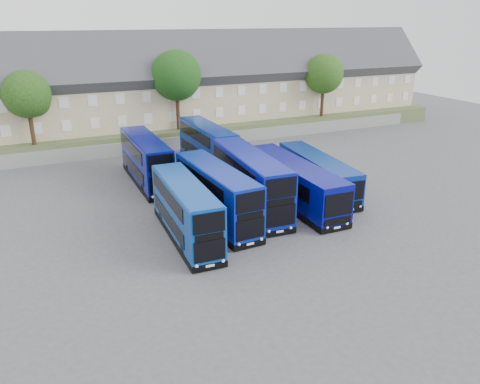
% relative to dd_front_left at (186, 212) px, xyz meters
% --- Properties ---
extents(ground, '(120.00, 120.00, 0.00)m').
position_rel_dd_front_left_xyz_m(ground, '(5.36, -1.02, -1.97)').
color(ground, '#4B4B51').
rests_on(ground, ground).
extents(retaining_wall, '(70.00, 0.40, 1.50)m').
position_rel_dd_front_left_xyz_m(retaining_wall, '(5.36, 22.98, -1.22)').
color(retaining_wall, slate).
rests_on(retaining_wall, ground).
extents(earth_bank, '(80.00, 20.00, 2.00)m').
position_rel_dd_front_left_xyz_m(earth_bank, '(5.36, 32.98, -0.97)').
color(earth_bank, '#4E5A32').
rests_on(earth_bank, ground).
extents(terrace_row, '(66.00, 10.40, 11.20)m').
position_rel_dd_front_left_xyz_m(terrace_row, '(11.36, 28.98, 4.63)').
color(terrace_row, tan).
rests_on(terrace_row, earth_bank).
extents(dd_front_left, '(2.74, 10.20, 4.02)m').
position_rel_dd_front_left_xyz_m(dd_front_left, '(0.00, 0.00, 0.00)').
color(dd_front_left, '#083A9C').
rests_on(dd_front_left, ground).
extents(dd_front_mid, '(2.92, 10.69, 4.21)m').
position_rel_dd_front_left_xyz_m(dd_front_mid, '(3.05, 1.85, 0.09)').
color(dd_front_mid, '#081F9A').
rests_on(dd_front_mid, ground).
extents(dd_front_right, '(3.39, 11.56, 4.54)m').
position_rel_dd_front_left_xyz_m(dd_front_right, '(6.41, 3.08, 0.26)').
color(dd_front_right, '#081499').
rests_on(dd_front_right, ground).
extents(dd_rear_left, '(2.54, 10.74, 4.26)m').
position_rel_dd_front_left_xyz_m(dd_rear_left, '(0.47, 12.74, 0.12)').
color(dd_rear_left, '#060E7D').
rests_on(dd_rear_left, ground).
extents(dd_rear_right, '(2.55, 10.75, 4.26)m').
position_rel_dd_front_left_xyz_m(dd_rear_right, '(7.51, 15.33, 0.12)').
color(dd_rear_right, navy).
rests_on(dd_rear_right, ground).
extents(coach_east_a, '(2.89, 12.77, 3.48)m').
position_rel_dd_front_left_xyz_m(coach_east_a, '(10.21, 2.62, -0.26)').
color(coach_east_a, '#070A80').
rests_on(coach_east_a, ground).
extents(coach_east_b, '(3.54, 11.64, 3.13)m').
position_rel_dd_front_left_xyz_m(coach_east_b, '(13.63, 4.28, -0.43)').
color(coach_east_b, navy).
rests_on(coach_east_b, ground).
extents(tree_west, '(4.80, 4.80, 7.65)m').
position_rel_dd_front_left_xyz_m(tree_west, '(-8.50, 24.07, 5.08)').
color(tree_west, '#382314').
rests_on(tree_west, earth_bank).
extents(tree_mid, '(5.76, 5.76, 9.18)m').
position_rel_dd_front_left_xyz_m(tree_mid, '(7.50, 24.57, 6.10)').
color(tree_mid, '#382314').
rests_on(tree_mid, earth_bank).
extents(tree_east, '(5.12, 5.12, 8.16)m').
position_rel_dd_front_left_xyz_m(tree_east, '(27.50, 24.07, 5.42)').
color(tree_east, '#382314').
rests_on(tree_east, earth_bank).
extents(tree_far, '(5.44, 5.44, 8.67)m').
position_rel_dd_front_left_xyz_m(tree_far, '(33.50, 31.07, 5.76)').
color(tree_far, '#382314').
rests_on(tree_far, earth_bank).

